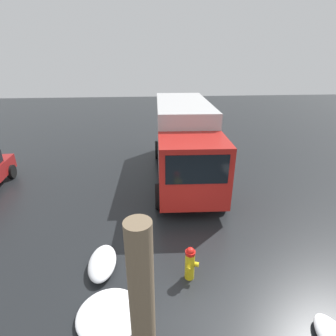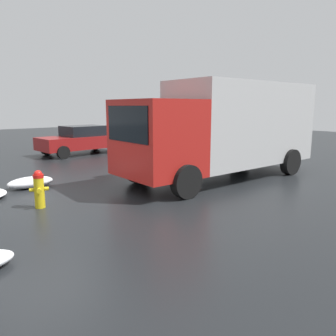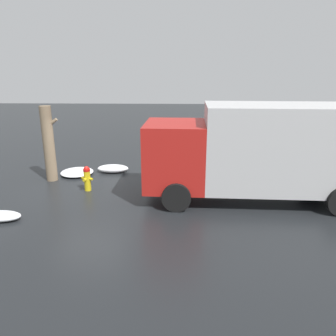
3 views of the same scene
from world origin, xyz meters
TOP-DOWN VIEW (x-y plane):
  - ground_plane at (0.00, 0.00)m, footprint 60.00×60.00m
  - fire_hydrant at (-0.00, -0.00)m, footprint 0.44×0.34m
  - delivery_truck at (6.01, -0.64)m, footprint 7.43×2.73m
  - parked_car at (4.85, 7.74)m, footprint 4.17×2.15m
  - snow_pile_by_hydrant at (0.49, 2.18)m, footprint 1.31×0.69m

SIDE VIEW (x-z plane):
  - ground_plane at x=0.00m, z-range 0.00..0.00m
  - snow_pile_by_hydrant at x=0.49m, z-range 0.00..0.32m
  - fire_hydrant at x=0.00m, z-range 0.01..0.92m
  - parked_car at x=4.85m, z-range 0.02..1.44m
  - delivery_truck at x=6.01m, z-range 0.13..3.29m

